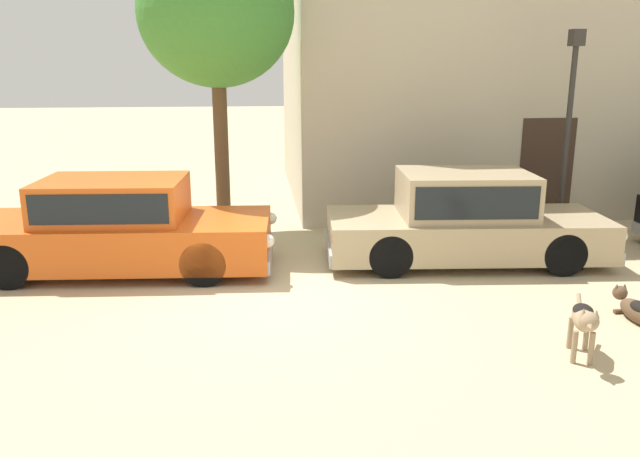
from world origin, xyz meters
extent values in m
plane|color=tan|center=(0.00, 0.00, 0.00)|extent=(80.00, 80.00, 0.00)
cube|color=#D15619|center=(-2.38, 1.39, 0.49)|extent=(4.72, 2.02, 0.67)
cube|color=#D15619|center=(-2.42, 1.39, 1.13)|extent=(2.21, 1.62, 0.62)
cube|color=black|center=(-2.42, 1.39, 1.14)|extent=(2.05, 1.64, 0.43)
cube|color=#999BA0|center=(-0.09, 1.25, 0.26)|extent=(0.22, 1.71, 0.20)
sphere|color=silver|center=(-0.02, 1.94, 0.64)|extent=(0.20, 0.20, 0.20)
sphere|color=silver|center=(-0.10, 0.56, 0.64)|extent=(0.20, 0.20, 0.20)
cylinder|color=black|center=(-0.95, 2.07, 0.33)|extent=(0.68, 0.24, 0.67)
cylinder|color=black|center=(-1.04, 0.54, 0.33)|extent=(0.68, 0.24, 0.67)
cylinder|color=black|center=(-3.72, 2.24, 0.33)|extent=(0.68, 0.24, 0.67)
cylinder|color=black|center=(-3.81, 0.71, 0.33)|extent=(0.68, 0.24, 0.67)
cube|color=tan|center=(3.10, 1.28, 0.46)|extent=(4.51, 2.02, 0.61)
cube|color=tan|center=(3.06, 1.29, 1.12)|extent=(2.12, 1.61, 0.71)
cube|color=black|center=(3.06, 1.29, 1.13)|extent=(1.96, 1.62, 0.50)
cube|color=#999BA0|center=(5.28, 1.13, 0.26)|extent=(0.24, 1.68, 0.20)
cube|color=#999BA0|center=(0.93, 1.44, 0.26)|extent=(0.24, 1.68, 0.20)
sphere|color=silver|center=(5.36, 1.80, 0.59)|extent=(0.20, 0.20, 0.20)
sphere|color=silver|center=(5.26, 0.46, 0.59)|extent=(0.20, 0.20, 0.20)
cube|color=red|center=(0.98, 2.17, 0.61)|extent=(0.05, 0.18, 0.18)
cube|color=red|center=(0.88, 0.71, 0.61)|extent=(0.05, 0.18, 0.18)
cylinder|color=black|center=(4.47, 1.94, 0.33)|extent=(0.68, 0.25, 0.66)
cylinder|color=black|center=(4.37, 0.44, 0.33)|extent=(0.68, 0.25, 0.66)
cylinder|color=black|center=(1.84, 2.13, 0.33)|extent=(0.68, 0.25, 0.66)
cylinder|color=black|center=(1.73, 0.63, 0.33)|extent=(0.68, 0.25, 0.66)
cube|color=#BCB299|center=(7.60, 7.10, 4.01)|extent=(13.93, 6.91, 8.01)
cube|color=#38281E|center=(5.52, 3.64, 1.05)|extent=(1.10, 0.02, 2.10)
cylinder|color=#997F60|center=(3.26, -2.44, 0.19)|extent=(0.06, 0.06, 0.37)
cylinder|color=#997F60|center=(3.10, -2.38, 0.19)|extent=(0.06, 0.06, 0.37)
cylinder|color=#997F60|center=(3.40, -2.08, 0.19)|extent=(0.06, 0.06, 0.37)
cylinder|color=#997F60|center=(3.24, -2.02, 0.19)|extent=(0.06, 0.06, 0.37)
ellipsoid|color=#997F60|center=(3.25, -2.23, 0.46)|extent=(0.42, 0.63, 0.23)
ellipsoid|color=black|center=(3.26, -2.18, 0.52)|extent=(0.32, 0.38, 0.13)
sphere|color=#997F60|center=(3.12, -2.57, 0.56)|extent=(0.21, 0.21, 0.21)
cone|color=#997F60|center=(3.08, -2.67, 0.55)|extent=(0.15, 0.15, 0.11)
cone|color=#997F60|center=(3.18, -2.59, 0.66)|extent=(0.09, 0.09, 0.09)
cone|color=#997F60|center=(3.06, -2.55, 0.66)|extent=(0.09, 0.09, 0.09)
cylinder|color=#997F60|center=(3.38, -1.88, 0.51)|extent=(0.12, 0.21, 0.14)
cylinder|color=brown|center=(4.36, -1.11, 0.03)|extent=(0.10, 0.06, 0.06)
cylinder|color=brown|center=(4.50, -1.10, 0.03)|extent=(0.10, 0.06, 0.06)
ellipsoid|color=brown|center=(4.44, -1.40, 0.14)|extent=(0.25, 0.67, 0.27)
sphere|color=brown|center=(4.42, -1.00, 0.25)|extent=(0.19, 0.19, 0.19)
cone|color=brown|center=(4.42, -0.91, 0.23)|extent=(0.11, 0.11, 0.10)
cone|color=brown|center=(4.37, -1.01, 0.33)|extent=(0.07, 0.07, 0.08)
cone|color=brown|center=(4.48, -1.00, 0.33)|extent=(0.07, 0.07, 0.08)
cylinder|color=#2D2B28|center=(5.32, 2.55, 1.71)|extent=(0.10, 0.10, 3.42)
cube|color=#2D2B28|center=(5.32, 2.55, 3.56)|extent=(0.22, 0.22, 0.28)
sphere|color=silver|center=(5.32, 2.55, 3.56)|extent=(0.18, 0.18, 0.18)
cylinder|color=brown|center=(-0.86, 3.51, 1.49)|extent=(0.26, 0.26, 2.98)
ellipsoid|color=#3D8433|center=(-0.86, 3.51, 4.01)|extent=(2.76, 2.48, 2.62)
camera|label=1|loc=(-0.27, -8.30, 3.14)|focal=35.52mm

